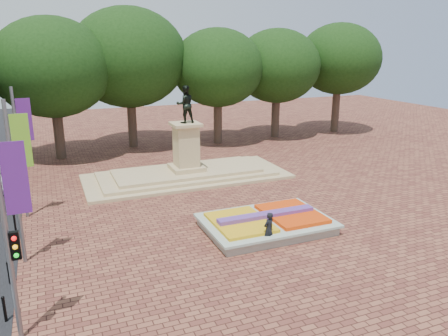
% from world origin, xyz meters
% --- Properties ---
extents(ground, '(90.00, 90.00, 0.00)m').
position_xyz_m(ground, '(0.00, 0.00, 0.00)').
color(ground, brown).
rests_on(ground, ground).
extents(flower_bed, '(6.30, 4.30, 0.91)m').
position_xyz_m(flower_bed, '(1.03, -2.00, 0.38)').
color(flower_bed, gray).
rests_on(flower_bed, ground).
extents(monument, '(14.00, 6.00, 6.40)m').
position_xyz_m(monument, '(0.00, 8.00, 0.88)').
color(monument, tan).
rests_on(monument, ground).
extents(tree_row_back, '(44.80, 8.80, 10.43)m').
position_xyz_m(tree_row_back, '(2.33, 18.00, 6.67)').
color(tree_row_back, '#38271E').
rests_on(tree_row_back, ground).
extents(banner_poles, '(0.88, 11.17, 7.00)m').
position_xyz_m(banner_poles, '(-10.08, -1.31, 3.88)').
color(banner_poles, slate).
rests_on(banner_poles, ground).
extents(bollard_row, '(0.12, 13.12, 0.98)m').
position_xyz_m(bollard_row, '(-10.70, -1.50, 0.53)').
color(bollard_row, black).
rests_on(bollard_row, ground).
extents(pedestrian, '(0.70, 0.58, 1.65)m').
position_xyz_m(pedestrian, '(0.24, -3.65, 0.82)').
color(pedestrian, black).
rests_on(pedestrian, ground).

